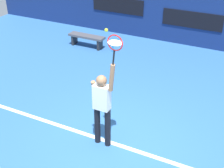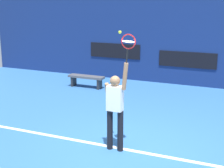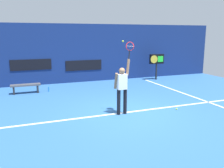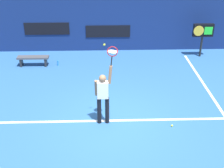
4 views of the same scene
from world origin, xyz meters
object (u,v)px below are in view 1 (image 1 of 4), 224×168
(tennis_racket, at_px, (115,45))
(court_bench, at_px, (87,38))
(tennis_player, at_px, (102,105))
(tennis_ball, at_px, (106,30))
(water_bottle, at_px, (113,49))

(tennis_racket, xyz_separation_m, court_bench, (-3.41, 4.59, -2.06))
(court_bench, bearing_deg, tennis_player, -55.78)
(tennis_ball, relative_size, water_bottle, 0.28)
(tennis_racket, bearing_deg, water_bottle, 116.83)
(court_bench, xyz_separation_m, water_bottle, (1.09, 0.00, -0.22))
(tennis_ball, height_order, water_bottle, tennis_ball)
(tennis_racket, height_order, court_bench, tennis_racket)
(tennis_racket, xyz_separation_m, water_bottle, (-2.32, 4.59, -2.28))
(tennis_ball, height_order, court_bench, tennis_ball)
(tennis_ball, bearing_deg, tennis_racket, -23.74)
(tennis_player, height_order, water_bottle, tennis_player)
(tennis_player, relative_size, tennis_racket, 3.24)
(tennis_player, relative_size, tennis_ball, 29.29)
(tennis_ball, bearing_deg, tennis_player, -123.66)
(tennis_player, height_order, tennis_ball, tennis_ball)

